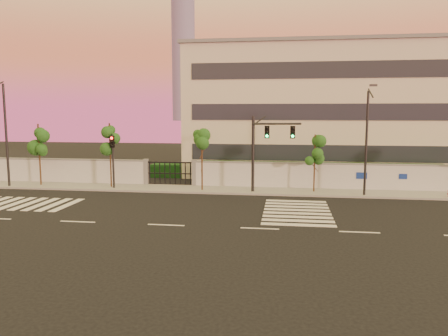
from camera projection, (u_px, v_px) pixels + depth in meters
The scene contains 15 objects.
ground at pixel (166, 225), 23.27m from camera, with size 120.00×120.00×0.00m, color black.
sidewalk at pixel (203, 189), 33.57m from camera, with size 60.00×3.00×0.15m, color gray.
perimeter_wall at pixel (208, 174), 34.90m from camera, with size 60.00×0.36×2.20m.
hedge_row at pixel (225, 173), 37.48m from camera, with size 41.00×4.25×1.80m.
institutional_building at pixel (315, 110), 42.82m from camera, with size 24.40×12.40×12.25m.
distant_skyscraper at pixel (183, 30), 299.38m from camera, with size 16.00×16.00×118.00m.
road_markings at pixel (158, 209), 27.18m from camera, with size 57.00×7.62×0.02m.
street_tree_b at pixel (39, 141), 34.91m from camera, with size 1.60×1.27×5.06m.
street_tree_c at pixel (110, 141), 33.98m from camera, with size 1.41×1.12×5.14m.
street_tree_d at pixel (202, 147), 32.62m from camera, with size 1.43×1.14×4.65m.
street_tree_e at pixel (315, 150), 31.96m from camera, with size 1.36×1.08×4.36m.
traffic_signal_main at pixel (263, 145), 31.85m from camera, with size 3.58×0.90×5.70m.
traffic_signal_secondary at pixel (113, 155), 33.57m from camera, with size 0.34×0.33×4.31m.
streetlight_west at pixel (4, 130), 34.05m from camera, with size 0.51×2.06×8.56m.
streetlight_east at pixel (367, 138), 30.31m from camera, with size 0.47×1.88×7.79m.
Camera 1 is at (6.25, -22.03, 6.00)m, focal length 35.00 mm.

